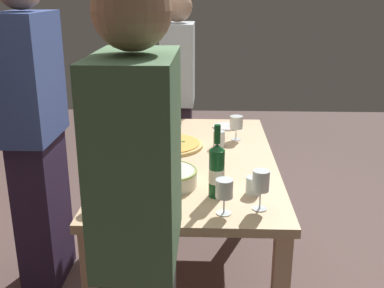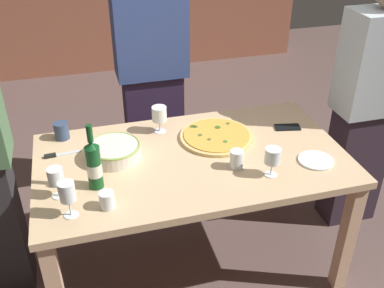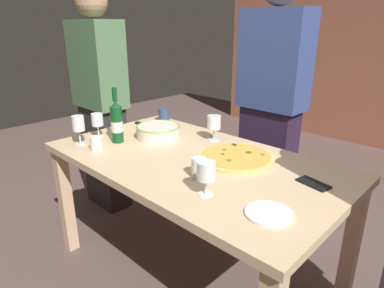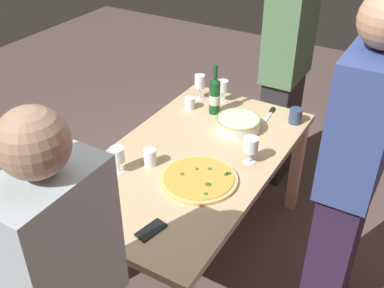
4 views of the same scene
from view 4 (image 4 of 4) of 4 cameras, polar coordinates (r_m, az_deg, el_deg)
ground_plane at (r=3.04m, az=-0.00°, el=-13.19°), size 8.00×8.00×0.00m
dining_table at (r=2.61m, az=-0.00°, el=-3.14°), size 1.60×0.90×0.75m
pizza at (r=2.36m, az=0.83°, el=-4.39°), size 0.41×0.41×0.03m
serving_bowl at (r=2.78m, az=5.77°, el=2.61°), size 0.27×0.27×0.08m
wine_bottle at (r=2.92m, az=2.85°, el=6.09°), size 0.07×0.07×0.33m
wine_glass_near_pizza at (r=3.08m, az=3.88°, el=7.10°), size 0.07×0.07×0.15m
wine_glass_by_bottle at (r=3.10m, az=0.98°, el=7.67°), size 0.07×0.07×0.17m
wine_glass_far_left at (r=2.40m, az=-9.32°, el=-1.47°), size 0.08×0.08×0.15m
wine_glass_far_right at (r=2.46m, az=7.34°, el=-0.26°), size 0.08×0.08×0.15m
cup_amber at (r=2.47m, az=-5.25°, el=-1.67°), size 0.07×0.07×0.10m
cup_ceramic at (r=2.91m, az=12.80°, el=3.44°), size 0.08×0.08×0.10m
cup_spare at (r=3.00m, az=-0.31°, el=5.13°), size 0.07×0.07×0.08m
side_plate at (r=2.27m, az=-12.38°, el=-7.20°), size 0.18×0.18×0.01m
cell_phone at (r=2.09m, az=-5.13°, el=-10.67°), size 0.16×0.10×0.01m
pizza_knife at (r=3.00m, az=9.78°, el=3.87°), size 0.19×0.04×0.02m
person_host at (r=2.28m, az=19.26°, el=-3.87°), size 0.46×0.24×1.77m
person_guest_left at (r=3.33m, az=11.57°, el=8.64°), size 0.43×0.24×1.69m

